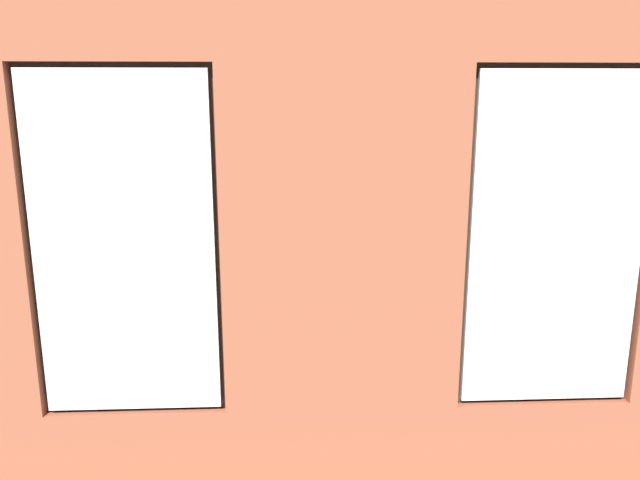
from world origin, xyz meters
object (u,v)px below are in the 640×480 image
(couch_by_window, at_px, (257,404))
(table_plant_small, at_px, (273,299))
(cup_ceramic, at_px, (347,298))
(coffee_table, at_px, (313,314))
(media_console, at_px, (49,309))
(couch_left, at_px, (574,317))
(tv_flatscreen, at_px, (43,253))
(potted_plant_by_left_couch, at_px, (492,274))
(potted_plant_mid_room_small, at_px, (417,277))
(potted_plant_near_tv, at_px, (62,301))
(remote_black, at_px, (297,304))
(remote_gray, at_px, (323,312))
(potted_plant_beside_window_right, at_px, (84,362))
(papasan_chair, at_px, (282,254))

(couch_by_window, height_order, table_plant_small, couch_by_window)
(cup_ceramic, distance_m, table_plant_small, 0.79)
(coffee_table, relative_size, media_console, 1.00)
(couch_left, relative_size, tv_flatscreen, 1.99)
(potted_plant_by_left_couch, distance_m, potted_plant_mid_room_small, 0.95)
(table_plant_small, bearing_deg, potted_plant_near_tv, 10.16)
(table_plant_small, height_order, media_console, table_plant_small)
(remote_black, xyz_separation_m, potted_plant_mid_room_small, (-1.43, -1.11, -0.08))
(couch_by_window, height_order, remote_gray, couch_by_window)
(potted_plant_beside_window_right, bearing_deg, table_plant_small, -127.11)
(potted_plant_beside_window_right, distance_m, potted_plant_by_left_couch, 4.95)
(couch_by_window, distance_m, table_plant_small, 1.57)
(potted_plant_near_tv, relative_size, potted_plant_by_left_couch, 2.46)
(papasan_chair, xyz_separation_m, potted_plant_mid_room_small, (-1.60, 0.96, -0.06))
(media_console, bearing_deg, couch_left, 173.18)
(coffee_table, height_order, remote_black, remote_black)
(remote_black, bearing_deg, potted_plant_mid_room_small, -109.25)
(coffee_table, relative_size, potted_plant_mid_room_small, 2.30)
(potted_plant_near_tv, bearing_deg, coffee_table, -168.35)
(couch_left, relative_size, potted_plant_near_tv, 1.37)
(potted_plant_near_tv, bearing_deg, media_console, -62.79)
(couch_by_window, relative_size, potted_plant_by_left_couch, 3.35)
(remote_gray, bearing_deg, couch_left, -130.68)
(couch_left, distance_m, tv_flatscreen, 5.46)
(potted_plant_near_tv, bearing_deg, couch_by_window, 145.57)
(couch_by_window, relative_size, coffee_table, 1.48)
(couch_left, height_order, coffee_table, couch_left)
(papasan_chair, relative_size, potted_plant_by_left_couch, 1.95)
(couch_left, distance_m, remote_gray, 2.52)
(potted_plant_by_left_couch, bearing_deg, cup_ceramic, 32.69)
(cup_ceramic, bearing_deg, tv_flatscreen, -8.60)
(cup_ceramic, relative_size, potted_plant_by_left_couch, 0.17)
(remote_black, distance_m, tv_flatscreen, 2.71)
(media_console, bearing_deg, potted_plant_beside_window_right, 115.89)
(couch_by_window, xyz_separation_m, potted_plant_beside_window_right, (1.16, 0.10, 0.40))
(remote_gray, height_order, papasan_chair, papasan_chair)
(tv_flatscreen, bearing_deg, potted_plant_mid_room_small, -171.76)
(couch_left, relative_size, remote_gray, 11.22)
(cup_ceramic, relative_size, papasan_chair, 0.09)
(potted_plant_mid_room_small, bearing_deg, potted_plant_beside_window_right, 45.82)
(coffee_table, height_order, tv_flatscreen, tv_flatscreen)
(couch_by_window, height_order, potted_plant_beside_window_right, potted_plant_beside_window_right)
(coffee_table, bearing_deg, potted_plant_beside_window_right, 47.45)
(papasan_chair, distance_m, potted_plant_mid_room_small, 1.87)
(potted_plant_by_left_couch, bearing_deg, remote_gray, 34.85)
(table_plant_small, bearing_deg, potted_plant_by_left_couch, -150.42)
(potted_plant_mid_room_small, bearing_deg, remote_black, 37.63)
(coffee_table, height_order, potted_plant_beside_window_right, potted_plant_beside_window_right)
(couch_by_window, bearing_deg, potted_plant_by_left_couch, -131.59)
(coffee_table, relative_size, papasan_chair, 1.16)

